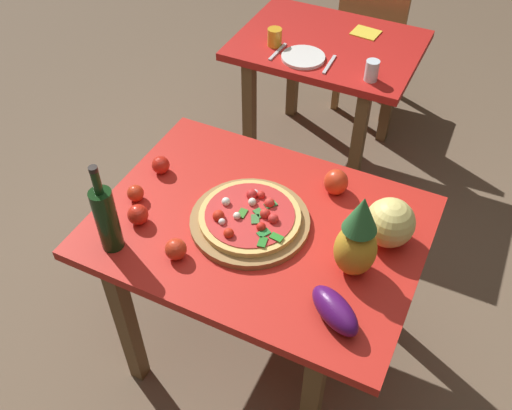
# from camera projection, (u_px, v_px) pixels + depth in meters

# --- Properties ---
(ground_plane) EXTENTS (10.00, 10.00, 0.00)m
(ground_plane) POSITION_uv_depth(u_px,v_px,m) (259.00, 337.00, 2.55)
(ground_plane) COLOR brown
(display_table) EXTENTS (1.16, 0.86, 0.75)m
(display_table) POSITION_uv_depth(u_px,v_px,m) (259.00, 241.00, 2.09)
(display_table) COLOR brown
(display_table) RESTS_ON ground_plane
(background_table) EXTENTS (0.95, 0.72, 0.75)m
(background_table) POSITION_uv_depth(u_px,v_px,m) (326.00, 62.00, 3.03)
(background_table) COLOR brown
(background_table) RESTS_ON ground_plane
(dining_chair) EXTENTS (0.41, 0.41, 0.85)m
(dining_chair) POSITION_uv_depth(u_px,v_px,m) (372.00, 42.00, 3.48)
(dining_chair) COLOR olive
(dining_chair) RESTS_ON ground_plane
(pizza_board) EXTENTS (0.43, 0.43, 0.02)m
(pizza_board) POSITION_uv_depth(u_px,v_px,m) (250.00, 221.00, 2.01)
(pizza_board) COLOR olive
(pizza_board) RESTS_ON display_table
(pizza) EXTENTS (0.36, 0.36, 0.06)m
(pizza) POSITION_uv_depth(u_px,v_px,m) (250.00, 216.00, 1.99)
(pizza) COLOR #E2B761
(pizza) RESTS_ON pizza_board
(wine_bottle) EXTENTS (0.08, 0.08, 0.36)m
(wine_bottle) POSITION_uv_depth(u_px,v_px,m) (106.00, 218.00, 1.86)
(wine_bottle) COLOR black
(wine_bottle) RESTS_ON display_table
(pineapple_left) EXTENTS (0.14, 0.14, 0.33)m
(pineapple_left) POSITION_uv_depth(u_px,v_px,m) (357.00, 239.00, 1.77)
(pineapple_left) COLOR gold
(pineapple_left) RESTS_ON display_table
(melon) EXTENTS (0.17, 0.17, 0.17)m
(melon) POSITION_uv_depth(u_px,v_px,m) (390.00, 223.00, 1.91)
(melon) COLOR #D9CA71
(melon) RESTS_ON display_table
(bell_pepper) EXTENTS (0.09, 0.09, 0.10)m
(bell_pepper) POSITION_uv_depth(u_px,v_px,m) (336.00, 182.00, 2.11)
(bell_pepper) COLOR red
(bell_pepper) RESTS_ON display_table
(eggplant) EXTENTS (0.22, 0.18, 0.09)m
(eggplant) POSITION_uv_depth(u_px,v_px,m) (335.00, 310.00, 1.71)
(eggplant) COLOR #441052
(eggplant) RESTS_ON display_table
(tomato_by_bottle) EXTENTS (0.07, 0.07, 0.07)m
(tomato_by_bottle) POSITION_uv_depth(u_px,v_px,m) (176.00, 249.00, 1.89)
(tomato_by_bottle) COLOR red
(tomato_by_bottle) RESTS_ON display_table
(tomato_near_board) EXTENTS (0.08, 0.08, 0.08)m
(tomato_near_board) POSITION_uv_depth(u_px,v_px,m) (138.00, 215.00, 2.00)
(tomato_near_board) COLOR red
(tomato_near_board) RESTS_ON display_table
(tomato_at_corner) EXTENTS (0.06, 0.06, 0.06)m
(tomato_at_corner) POSITION_uv_depth(u_px,v_px,m) (135.00, 193.00, 2.09)
(tomato_at_corner) COLOR red
(tomato_at_corner) RESTS_ON display_table
(tomato_beside_pepper) EXTENTS (0.07, 0.07, 0.07)m
(tomato_beside_pepper) POSITION_uv_depth(u_px,v_px,m) (161.00, 165.00, 2.20)
(tomato_beside_pepper) COLOR red
(tomato_beside_pepper) RESTS_ON display_table
(drinking_glass_juice) EXTENTS (0.07, 0.07, 0.09)m
(drinking_glass_juice) POSITION_uv_depth(u_px,v_px,m) (275.00, 37.00, 2.89)
(drinking_glass_juice) COLOR gold
(drinking_glass_juice) RESTS_ON background_table
(drinking_glass_water) EXTENTS (0.07, 0.07, 0.10)m
(drinking_glass_water) POSITION_uv_depth(u_px,v_px,m) (372.00, 71.00, 2.65)
(drinking_glass_water) COLOR silver
(drinking_glass_water) RESTS_ON background_table
(dinner_plate) EXTENTS (0.22, 0.22, 0.02)m
(dinner_plate) POSITION_uv_depth(u_px,v_px,m) (303.00, 57.00, 2.82)
(dinner_plate) COLOR white
(dinner_plate) RESTS_ON background_table
(fork_utensil) EXTENTS (0.02, 0.18, 0.01)m
(fork_utensil) POSITION_uv_depth(u_px,v_px,m) (278.00, 52.00, 2.87)
(fork_utensil) COLOR silver
(fork_utensil) RESTS_ON background_table
(knife_utensil) EXTENTS (0.02, 0.18, 0.01)m
(knife_utensil) POSITION_uv_depth(u_px,v_px,m) (329.00, 64.00, 2.78)
(knife_utensil) COLOR silver
(knife_utensil) RESTS_ON background_table
(napkin_folded) EXTENTS (0.15, 0.13, 0.01)m
(napkin_folded) POSITION_uv_depth(u_px,v_px,m) (366.00, 33.00, 3.01)
(napkin_folded) COLOR yellow
(napkin_folded) RESTS_ON background_table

